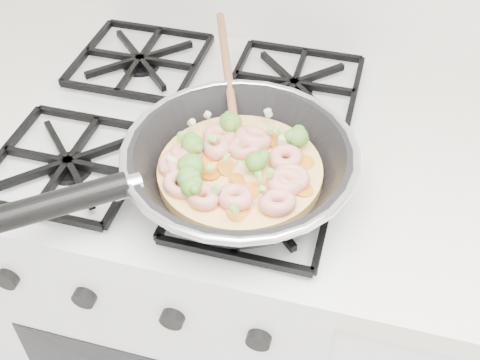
# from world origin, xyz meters

# --- Properties ---
(stove) EXTENTS (0.60, 0.60, 0.92)m
(stove) POSITION_xyz_m (0.00, 1.70, 0.46)
(stove) COLOR white
(stove) RESTS_ON ground
(skillet) EXTENTS (0.46, 0.54, 0.10)m
(skillet) POSITION_xyz_m (0.12, 1.57, 0.96)
(skillet) COLOR black
(skillet) RESTS_ON stove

